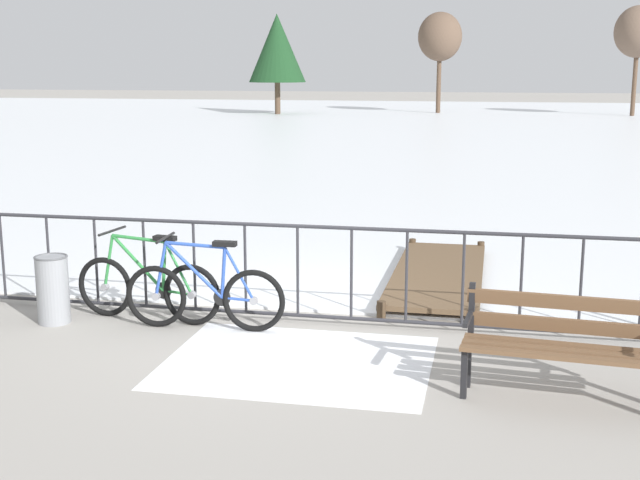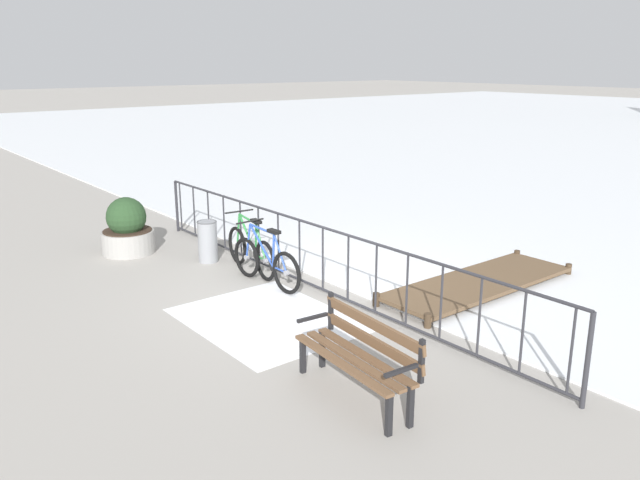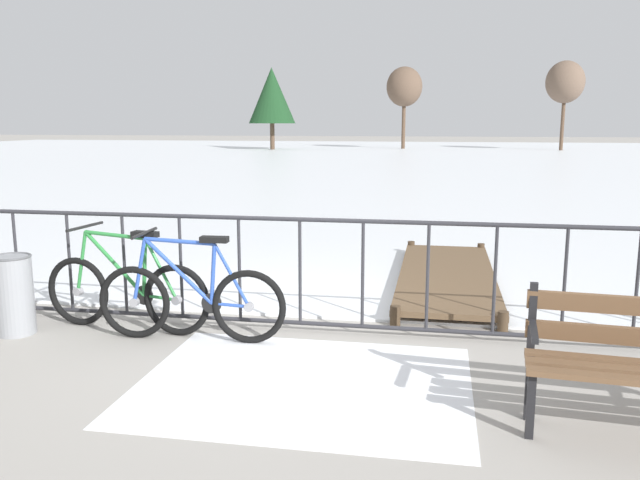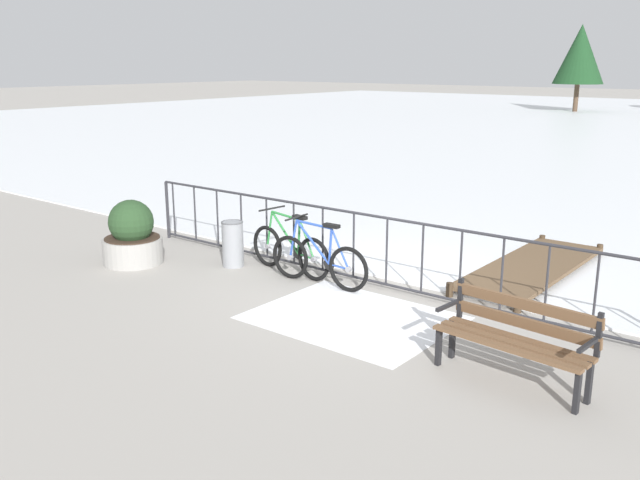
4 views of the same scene
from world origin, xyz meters
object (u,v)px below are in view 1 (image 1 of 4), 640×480
at_px(bicycle_near_railing, 148,287).
at_px(bicycle_second, 205,295).
at_px(park_bench, 563,339).
at_px(trash_bin, 53,289).

relative_size(bicycle_near_railing, bicycle_second, 1.00).
height_order(bicycle_second, park_bench, bicycle_second).
relative_size(bicycle_second, trash_bin, 2.34).
xyz_separation_m(bicycle_second, park_bench, (3.49, -1.17, 0.14)).
height_order(park_bench, trash_bin, park_bench).
distance_m(bicycle_near_railing, park_bench, 4.40).
bearing_deg(trash_bin, bicycle_near_railing, 16.22).
height_order(bicycle_near_railing, bicycle_second, same).
relative_size(bicycle_near_railing, park_bench, 1.04).
bearing_deg(park_bench, trash_bin, 168.34).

